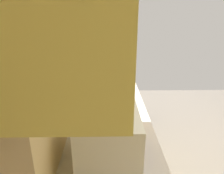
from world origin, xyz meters
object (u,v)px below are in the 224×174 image
(oven_range, at_px, (111,97))
(microwave, at_px, (109,134))
(bowl, at_px, (115,86))
(kettle, at_px, (117,101))

(oven_range, distance_m, microwave, 2.02)
(bowl, distance_m, kettle, 0.51)
(microwave, height_order, kettle, microwave)
(microwave, bearing_deg, kettle, -6.53)
(microwave, xyz_separation_m, bowl, (1.18, -0.08, -0.12))
(microwave, relative_size, bowl, 2.91)
(microwave, distance_m, kettle, 0.68)
(kettle, bearing_deg, oven_range, 1.79)
(oven_range, xyz_separation_m, bowl, (-0.76, -0.04, 0.46))
(oven_range, bearing_deg, bowl, -177.02)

